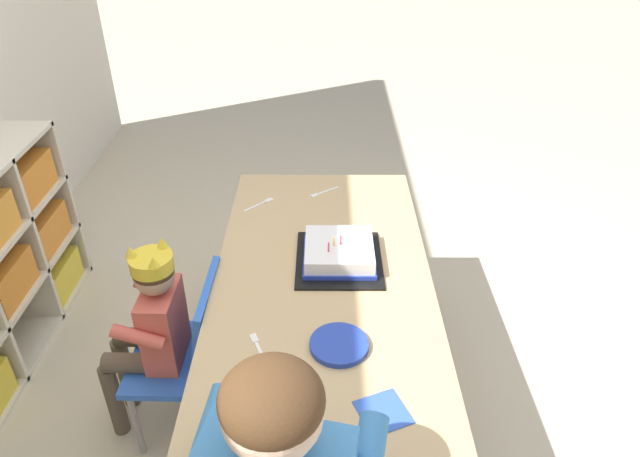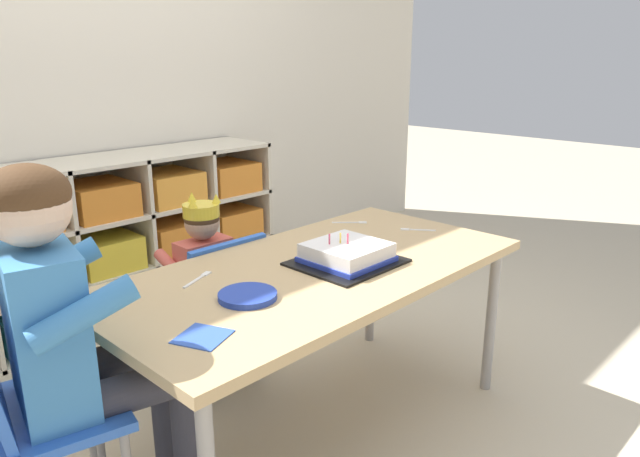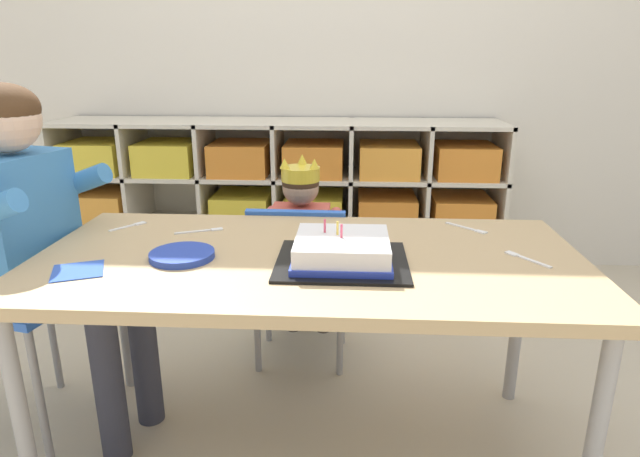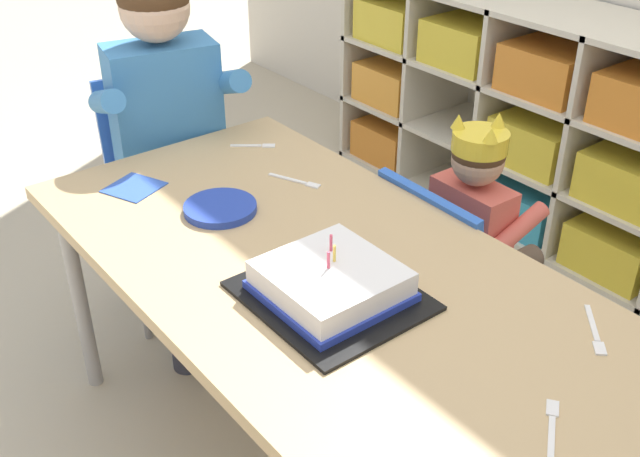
# 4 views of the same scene
# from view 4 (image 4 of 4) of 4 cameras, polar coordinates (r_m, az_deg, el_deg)

# --- Properties ---
(storage_cubby_shelf) EXTENTS (2.30, 0.40, 0.83)m
(storage_cubby_shelf) POSITION_cam_4_polar(r_m,az_deg,el_deg) (2.78, 20.43, 5.74)
(storage_cubby_shelf) COLOR beige
(storage_cubby_shelf) RESTS_ON ground
(activity_table) EXTENTS (1.47, 0.73, 0.63)m
(activity_table) POSITION_cam_4_polar(r_m,az_deg,el_deg) (1.60, 0.34, -4.35)
(activity_table) COLOR tan
(activity_table) RESTS_ON ground
(classroom_chair_blue) EXTENTS (0.37, 0.32, 0.65)m
(classroom_chair_blue) POSITION_cam_4_polar(r_m,az_deg,el_deg) (2.03, 9.55, -3.42)
(classroom_chair_blue) COLOR blue
(classroom_chair_blue) RESTS_ON ground
(child_with_crown) EXTENTS (0.30, 0.31, 0.80)m
(child_with_crown) POSITION_cam_4_polar(r_m,az_deg,el_deg) (2.04, 12.01, 0.41)
(child_with_crown) COLOR #D15647
(child_with_crown) RESTS_ON ground
(classroom_chair_adult_side) EXTENTS (0.39, 0.43, 0.75)m
(classroom_chair_adult_side) POSITION_cam_4_polar(r_m,az_deg,el_deg) (2.36, -11.34, 4.38)
(classroom_chair_adult_side) COLOR blue
(classroom_chair_adult_side) RESTS_ON ground
(adult_helper_seated) EXTENTS (0.46, 0.45, 1.07)m
(adult_helper_seated) POSITION_cam_4_polar(r_m,az_deg,el_deg) (2.18, -11.04, 7.83)
(adult_helper_seated) COLOR #3D7FBC
(adult_helper_seated) RESTS_ON ground
(birthday_cake_on_tray) EXTENTS (0.34, 0.30, 0.11)m
(birthday_cake_on_tray) POSITION_cam_4_polar(r_m,az_deg,el_deg) (1.47, 0.82, -4.26)
(birthday_cake_on_tray) COLOR black
(birthday_cake_on_tray) RESTS_ON activity_table
(paper_plate_stack) EXTENTS (0.17, 0.17, 0.02)m
(paper_plate_stack) POSITION_cam_4_polar(r_m,az_deg,el_deg) (1.78, -7.51, 1.54)
(paper_plate_stack) COLOR #233DA3
(paper_plate_stack) RESTS_ON activity_table
(paper_napkin_square) EXTENTS (0.16, 0.16, 0.00)m
(paper_napkin_square) POSITION_cam_4_polar(r_m,az_deg,el_deg) (1.93, -13.81, 3.02)
(paper_napkin_square) COLOR #3356B7
(paper_napkin_square) RESTS_ON activity_table
(fork_near_cake_tray) EXTENTS (0.11, 0.11, 0.00)m
(fork_near_cake_tray) POSITION_cam_4_polar(r_m,az_deg,el_deg) (1.48, 19.98, -7.37)
(fork_near_cake_tray) COLOR white
(fork_near_cake_tray) RESTS_ON activity_table
(fork_at_table_front_edge) EXTENTS (0.14, 0.07, 0.00)m
(fork_at_table_front_edge) POSITION_cam_4_polar(r_m,az_deg,el_deg) (1.90, -1.71, 3.57)
(fork_at_table_front_edge) COLOR white
(fork_at_table_front_edge) RESTS_ON activity_table
(fork_scattered_mid_table) EXTENTS (0.09, 0.11, 0.00)m
(fork_scattered_mid_table) POSITION_cam_4_polar(r_m,az_deg,el_deg) (2.10, -4.82, 6.23)
(fork_scattered_mid_table) COLOR white
(fork_scattered_mid_table) RESTS_ON activity_table
(fork_beside_plate_stack) EXTENTS (0.09, 0.12, 0.00)m
(fork_beside_plate_stack) POSITION_cam_4_polar(r_m,az_deg,el_deg) (1.28, 17.04, -14.07)
(fork_beside_plate_stack) COLOR white
(fork_beside_plate_stack) RESTS_ON activity_table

